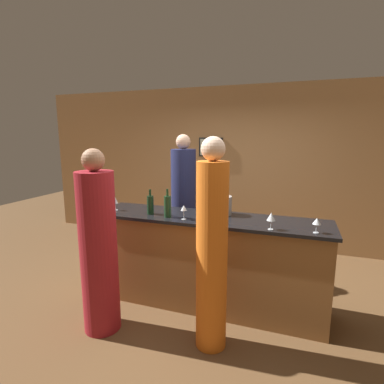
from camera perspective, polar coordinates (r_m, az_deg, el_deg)
name	(u,v)px	position (r m, az deg, el deg)	size (l,w,h in m)	color
ground_plane	(207,303)	(3.78, 2.85, -20.42)	(14.00, 14.00, 0.00)	brown
back_wall	(243,167)	(5.38, 9.61, 4.65)	(8.00, 0.08, 2.80)	#A37547
bar_counter	(207,261)	(3.53, 2.93, -13.00)	(2.65, 0.64, 1.06)	brown
bartender	(184,210)	(4.20, -1.61, -3.52)	(0.34, 0.34, 1.97)	#1E234C
guest_0	(212,252)	(2.73, 3.79, -11.28)	(0.28, 0.28, 1.95)	orange
guest_1	(99,249)	(3.13, -17.38, -10.37)	(0.36, 0.36, 1.84)	maroon
wine_bottle_0	(150,205)	(3.47, -7.94, -2.38)	(0.08, 0.08, 0.29)	black
wine_bottle_1	(168,206)	(3.32, -4.68, -2.70)	(0.08, 0.08, 0.32)	#19381E
ice_bucket	(223,205)	(3.44, 5.93, -2.56)	(0.20, 0.20, 0.21)	#9E9993
wine_glass_0	(184,209)	(3.22, -1.57, -3.16)	(0.07, 0.07, 0.16)	silver
wine_glass_1	(115,201)	(3.73, -14.38, -1.65)	(0.06, 0.06, 0.16)	silver
wine_glass_2	(271,217)	(2.97, 14.85, -4.62)	(0.08, 0.08, 0.17)	silver
wine_glass_3	(317,222)	(3.01, 22.68, -5.23)	(0.08, 0.08, 0.14)	silver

